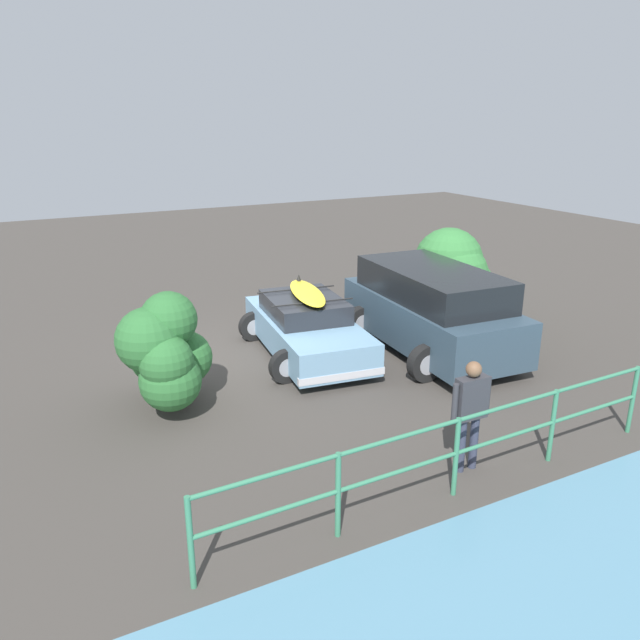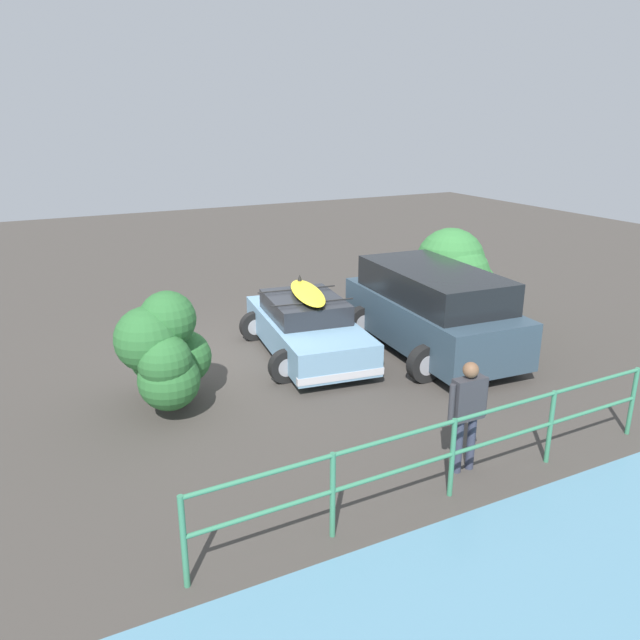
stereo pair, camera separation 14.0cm
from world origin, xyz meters
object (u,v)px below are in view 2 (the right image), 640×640
Objects in this scene: sedan_car at (307,327)px; suv_car at (432,309)px; person_bystander at (468,407)px; bush_near_right at (455,276)px; bush_near_left at (165,352)px.

suv_car reaches higher than sedan_car.
person_bystander is (2.46, 4.14, 0.06)m from suv_car.
bush_near_left is at bearing 13.34° from bush_near_right.
bush_near_right is at bearing -127.04° from person_bystander.
bush_near_right reaches higher than suv_car.
suv_car reaches higher than person_bystander.
bush_near_left reaches higher than person_bystander.
bush_near_right is at bearing -172.69° from sedan_car.
person_bystander is 7.20m from bush_near_right.
sedan_car is 4.40m from bush_near_right.
sedan_car is 2.54× the size of person_bystander.
suv_car is (-2.46, 1.05, 0.34)m from sedan_car.
bush_near_right reaches higher than bush_near_left.
suv_car is 2.10× the size of bush_near_right.
sedan_car is 1.86× the size of bush_near_right.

